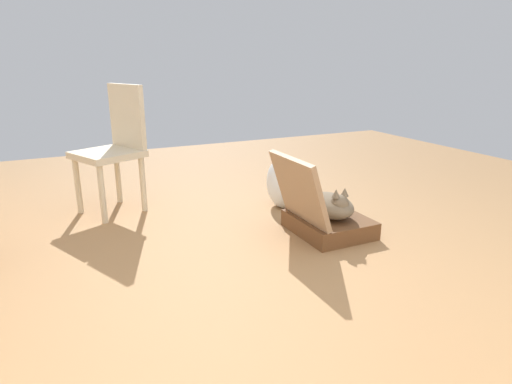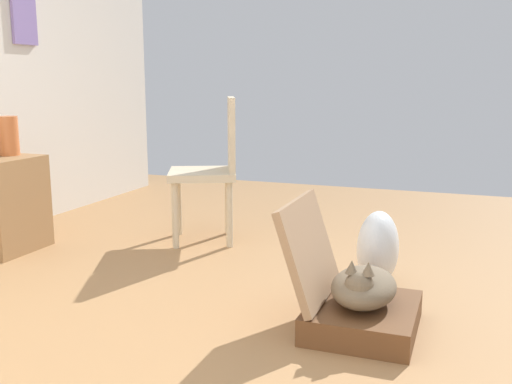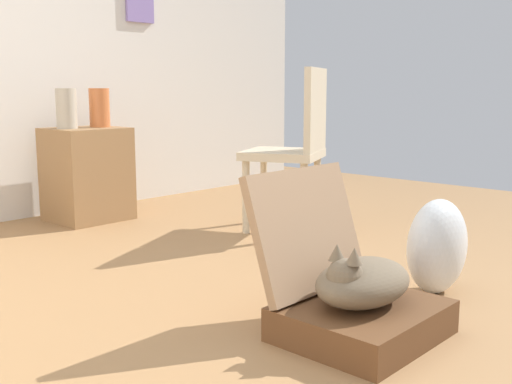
{
  "view_description": "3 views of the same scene",
  "coord_description": "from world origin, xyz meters",
  "px_view_note": "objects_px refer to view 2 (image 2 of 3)",
  "views": [
    {
      "loc": [
        -2.0,
        1.1,
        1.17
      ],
      "look_at": [
        0.59,
        -0.13,
        0.29
      ],
      "focal_mm": 30.69,
      "sensor_mm": 36.0,
      "label": 1
    },
    {
      "loc": [
        -2.1,
        -0.98,
        1.09
      ],
      "look_at": [
        0.67,
        0.05,
        0.52
      ],
      "focal_mm": 41.1,
      "sensor_mm": 36.0,
      "label": 2
    },
    {
      "loc": [
        -1.41,
        -1.7,
        0.86
      ],
      "look_at": [
        0.23,
        -0.18,
        0.48
      ],
      "focal_mm": 43.36,
      "sensor_mm": 36.0,
      "label": 3
    }
  ],
  "objects_px": {
    "chair": "(213,165)",
    "plastic_bag_white": "(378,248)",
    "side_table": "(0,204)",
    "suitcase_base": "(363,317)",
    "cat": "(363,287)",
    "vase_short": "(8,136)"
  },
  "relations": [
    {
      "from": "cat",
      "to": "vase_short",
      "type": "relative_size",
      "value": 1.91
    },
    {
      "from": "plastic_bag_white",
      "to": "chair",
      "type": "xyz_separation_m",
      "value": [
        0.51,
        1.19,
        0.33
      ]
    },
    {
      "from": "side_table",
      "to": "chair",
      "type": "height_order",
      "value": "chair"
    },
    {
      "from": "side_table",
      "to": "chair",
      "type": "bearing_deg",
      "value": -59.91
    },
    {
      "from": "plastic_bag_white",
      "to": "side_table",
      "type": "bearing_deg",
      "value": 94.43
    },
    {
      "from": "side_table",
      "to": "suitcase_base",
      "type": "bearing_deg",
      "value": -100.16
    },
    {
      "from": "suitcase_base",
      "to": "chair",
      "type": "bearing_deg",
      "value": 47.51
    },
    {
      "from": "plastic_bag_white",
      "to": "vase_short",
      "type": "relative_size",
      "value": 1.59
    },
    {
      "from": "suitcase_base",
      "to": "chair",
      "type": "relative_size",
      "value": 0.55
    },
    {
      "from": "chair",
      "to": "plastic_bag_white",
      "type": "bearing_deg",
      "value": 42.61
    },
    {
      "from": "suitcase_base",
      "to": "side_table",
      "type": "bearing_deg",
      "value": 79.84
    },
    {
      "from": "suitcase_base",
      "to": "vase_short",
      "type": "height_order",
      "value": "vase_short"
    },
    {
      "from": "suitcase_base",
      "to": "cat",
      "type": "distance_m",
      "value": 0.15
    },
    {
      "from": "chair",
      "to": "suitcase_base",
      "type": "bearing_deg",
      "value": 23.12
    },
    {
      "from": "side_table",
      "to": "vase_short",
      "type": "xyz_separation_m",
      "value": [
        0.12,
        0.0,
        0.43
      ]
    },
    {
      "from": "side_table",
      "to": "plastic_bag_white",
      "type": "bearing_deg",
      "value": -85.57
    },
    {
      "from": "cat",
      "to": "chair",
      "type": "distance_m",
      "value": 1.71
    },
    {
      "from": "plastic_bag_white",
      "to": "side_table",
      "type": "height_order",
      "value": "side_table"
    },
    {
      "from": "suitcase_base",
      "to": "vase_short",
      "type": "distance_m",
      "value": 2.58
    },
    {
      "from": "plastic_bag_white",
      "to": "side_table",
      "type": "distance_m",
      "value": 2.4
    },
    {
      "from": "cat",
      "to": "side_table",
      "type": "distance_m",
      "value": 2.47
    },
    {
      "from": "suitcase_base",
      "to": "plastic_bag_white",
      "type": "height_order",
      "value": "plastic_bag_white"
    }
  ]
}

